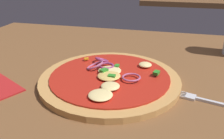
{
  "coord_description": "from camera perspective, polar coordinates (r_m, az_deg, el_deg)",
  "views": [
    {
      "loc": [
        0.06,
        -0.42,
        0.26
      ],
      "look_at": [
        -0.05,
        0.03,
        0.06
      ],
      "focal_mm": 37.24,
      "sensor_mm": 36.0,
      "label": 1
    }
  ],
  "objects": [
    {
      "name": "dining_table",
      "position": [
        0.49,
        4.59,
        -6.04
      ],
      "size": [
        1.18,
        0.91,
        0.04
      ],
      "color": "brown",
      "rests_on": "ground"
    },
    {
      "name": "background_table",
      "position": [
        1.93,
        18.65,
        15.79
      ],
      "size": [
        0.71,
        0.47,
        0.04
      ],
      "color": "brown",
      "rests_on": "ground"
    },
    {
      "name": "pizza",
      "position": [
        0.49,
        -0.53,
        -2.18
      ],
      "size": [
        0.3,
        0.3,
        0.03
      ],
      "color": "tan",
      "rests_on": "dining_table"
    },
    {
      "name": "fork",
      "position": [
        0.46,
        23.62,
        -7.44
      ],
      "size": [
        0.19,
        0.06,
        0.01
      ],
      "color": "silver",
      "rests_on": "dining_table"
    }
  ]
}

